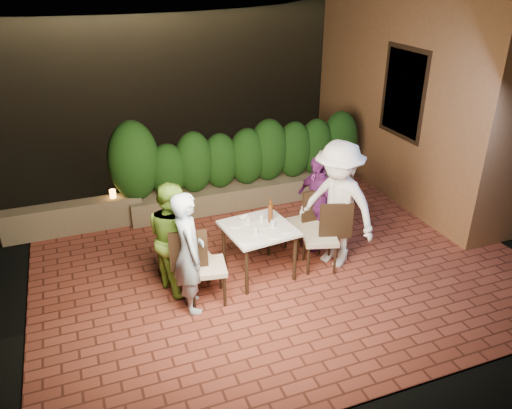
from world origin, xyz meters
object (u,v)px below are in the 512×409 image
chair_left_front (207,266)px  beer_bottle (270,211)px  dining_table (259,251)px  bowl (245,219)px  chair_right_front (320,237)px  chair_right_back (303,223)px  parapet_lamp (113,194)px  diner_white (337,205)px  chair_left_back (192,252)px  diner_blue (189,253)px  diner_green (173,237)px  diner_purple (317,202)px

chair_left_front → beer_bottle: bearing=31.3°
dining_table → beer_bottle: beer_bottle is taller
bowl → chair_right_front: (0.98, -0.42, -0.26)m
chair_right_back → parapet_lamp: 3.20m
dining_table → diner_white: 1.28m
dining_table → chair_left_back: chair_left_back is taller
dining_table → bowl: bearing=110.4°
diner_white → diner_blue: bearing=-109.8°
diner_green → diner_white: (2.30, -0.23, 0.17)m
chair_left_front → diner_green: bearing=135.8°
dining_table → bowl: 0.49m
dining_table → chair_right_back: chair_right_back is taller
bowl → diner_purple: bearing=7.2°
diner_white → diner_purple: bearing=157.5°
chair_left_back → chair_right_front: size_ratio=0.87×
bowl → chair_left_back: size_ratio=0.19×
beer_bottle → dining_table: bearing=-156.3°
beer_bottle → diner_purple: 0.96m
dining_table → diner_blue: 1.22m
chair_left_front → chair_left_back: 0.52m
chair_left_front → diner_blue: 0.38m
beer_bottle → diner_blue: size_ratio=0.21×
dining_table → chair_left_back: (-0.90, 0.19, 0.06)m
chair_left_back → diner_green: 0.42m
chair_left_front → chair_left_back: (-0.07, 0.51, -0.08)m
chair_right_back → diner_blue: (-1.92, -0.73, 0.31)m
diner_blue → bowl: bearing=-53.6°
chair_left_back → chair_right_front: (1.78, -0.34, 0.07)m
diner_purple → beer_bottle: bearing=-79.7°
chair_left_back → parapet_lamp: 2.22m
dining_table → chair_right_front: chair_right_front is taller
chair_left_back → chair_right_front: 1.82m
chair_right_front → diner_green: bearing=9.2°
beer_bottle → chair_right_back: size_ratio=0.35×
diner_blue → chair_right_front: bearing=-80.8°
chair_right_back → diner_white: diner_white is taller
chair_left_back → diner_purple: size_ratio=0.59×
chair_left_back → parapet_lamp: chair_left_back is taller
chair_left_front → diner_blue: diner_blue is taller
dining_table → chair_left_front: size_ratio=0.86×
dining_table → chair_left_back: 0.93m
chair_right_front → diner_white: 0.51m
diner_blue → diner_purple: bearing=-67.3°
beer_bottle → chair_right_back: (0.64, 0.24, -0.42)m
chair_left_front → parapet_lamp: size_ratio=7.39×
beer_bottle → diner_green: 1.38m
beer_bottle → chair_left_front: 1.20m
diner_white → chair_left_front: bearing=-111.1°
chair_right_back → parapet_lamp: bearing=-39.1°
dining_table → bowl: (-0.10, 0.27, 0.40)m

